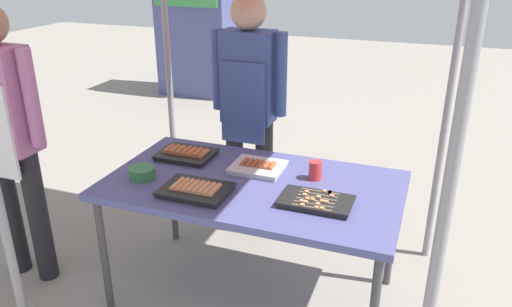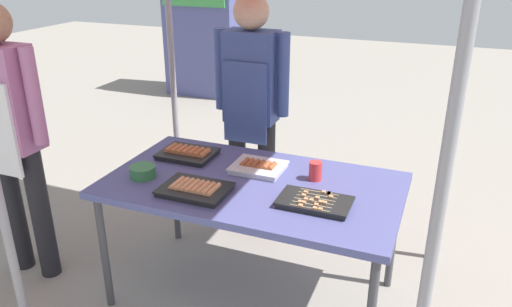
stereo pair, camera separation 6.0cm
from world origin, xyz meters
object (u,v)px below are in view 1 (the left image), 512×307
Objects in this scene: customer_nearby at (5,125)px; vendor_woman at (249,99)px; tray_pork_links at (258,167)px; tray_spring_rolls at (186,154)px; tray_grilled_sausages at (196,190)px; drink_cup_near_edge at (315,170)px; condiment_bowl at (142,173)px; tray_meat_skewers at (316,202)px; stall_table at (253,191)px; neighbor_stall_left at (198,30)px.

vendor_woman is at bearing 41.75° from customer_nearby.
customer_nearby is at bearing -161.95° from tray_pork_links.
customer_nearby reaches higher than tray_spring_rolls.
tray_grilled_sausages is 0.21× the size of customer_nearby.
tray_grilled_sausages is at bearing -117.83° from tray_pork_links.
drink_cup_near_edge is 0.06× the size of vendor_woman.
drink_cup_near_edge is 0.83m from vendor_woman.
customer_nearby is at bearing -171.44° from condiment_bowl.
tray_pork_links is at bearing -3.01° from tray_spring_rolls.
customer_nearby reaches higher than tray_meat_skewers.
tray_pork_links is 0.48m from tray_spring_rolls.
stall_table is 4.42× the size of tray_meat_skewers.
tray_grilled_sausages is 4.63m from neighbor_stall_left.
tray_meat_skewers is 1.22× the size of tray_pork_links.
customer_nearby is at bearing 41.75° from vendor_woman.
tray_meat_skewers is 1.80m from customer_nearby.
drink_cup_near_edge is (0.81, -0.03, 0.03)m from tray_spring_rolls.
stall_table is at bearing 15.54° from condiment_bowl.
stall_table is 11.02× the size of condiment_bowl.
customer_nearby is (-0.80, -0.12, 0.22)m from condiment_bowl.
customer_nearby is 4.31m from neighbor_stall_left.
vendor_woman is at bearing 93.72° from tray_grilled_sausages.
tray_meat_skewers is at bearing -19.39° from tray_spring_rolls.
customer_nearby is at bearing -174.98° from tray_meat_skewers.
customer_nearby is (-0.89, -0.47, 0.23)m from tray_spring_rolls.
condiment_bowl is 0.94m from vendor_woman.
tray_spring_rolls is at bearing 123.44° from tray_grilled_sausages.
drink_cup_near_edge reaches higher than tray_meat_skewers.
drink_cup_near_edge is at bearing -0.48° from tray_pork_links.
tray_meat_skewers is at bearing -18.51° from stall_table.
neighbor_stall_left is at bearing 116.32° from tray_grilled_sausages.
tray_meat_skewers is at bearing 8.99° from tray_grilled_sausages.
tray_meat_skewers is 0.94m from tray_spring_rolls.
neighbor_stall_left reaches higher than condiment_bowl.
drink_cup_near_edge is 0.06× the size of neighbor_stall_left.
tray_grilled_sausages is 1.18m from customer_nearby.
condiment_bowl reaches higher than tray_meat_skewers.
customer_nearby reaches higher than condiment_bowl.
tray_pork_links is 0.65m from condiment_bowl.
neighbor_stall_left is (-2.59, 3.77, 0.07)m from drink_cup_near_edge.
tray_spring_rolls is (-0.50, 0.18, 0.07)m from stall_table.
drink_cup_near_edge reaches higher than tray_grilled_sausages.
tray_spring_rolls is 1.03m from customer_nearby.
vendor_woman is 0.96× the size of neighbor_stall_left.
tray_pork_links is 0.64m from vendor_woman.
vendor_woman is (-0.06, 0.92, 0.23)m from tray_grilled_sausages.
customer_nearby is at bearing -78.00° from neighbor_stall_left.
condiment_bowl reaches higher than tray_grilled_sausages.
customer_nearby is 0.96× the size of neighbor_stall_left.
tray_grilled_sausages is 0.44m from tray_pork_links.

